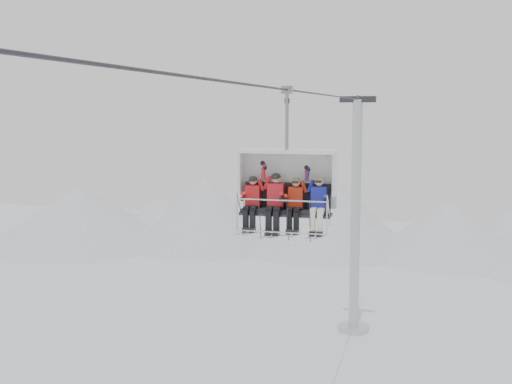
% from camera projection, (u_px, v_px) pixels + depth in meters
% --- Properties ---
extents(ridgeline, '(72.00, 21.00, 7.00)m').
position_uv_depth(ridgeline, '(361.00, 222.00, 56.45)').
color(ridgeline, silver).
rests_on(ridgeline, ground).
extents(lift_tower_right, '(2.00, 1.80, 13.48)m').
position_uv_depth(lift_tower_right, '(355.00, 233.00, 36.45)').
color(lift_tower_right, '#B8BBC0').
rests_on(lift_tower_right, ground).
extents(haul_cable, '(0.06, 50.00, 0.06)m').
position_uv_depth(haul_cable, '(256.00, 86.00, 14.39)').
color(haul_cable, '#2B2B30').
rests_on(haul_cable, lift_tower_left).
extents(chairlift_carrier, '(2.73, 1.17, 3.98)m').
position_uv_depth(chairlift_carrier, '(288.00, 181.00, 18.04)').
color(chairlift_carrier, black).
rests_on(chairlift_carrier, haul_cable).
extents(skier_far_left, '(0.41, 1.69, 1.64)m').
position_uv_depth(skier_far_left, '(252.00, 201.00, 18.05)').
color(skier_far_left, red).
rests_on(skier_far_left, chairlift_carrier).
extents(skier_center_left, '(0.46, 1.69, 1.80)m').
position_uv_depth(skier_center_left, '(275.00, 200.00, 17.88)').
color(skier_center_left, red).
rests_on(skier_center_left, chairlift_carrier).
extents(skier_center_right, '(0.41, 1.69, 1.62)m').
position_uv_depth(skier_center_right, '(295.00, 202.00, 17.73)').
color(skier_center_right, '#AB2612').
rests_on(skier_center_right, chairlift_carrier).
extents(skier_far_right, '(0.43, 1.69, 1.68)m').
position_uv_depth(skier_far_right, '(318.00, 203.00, 17.57)').
color(skier_far_right, navy).
rests_on(skier_far_right, chairlift_carrier).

